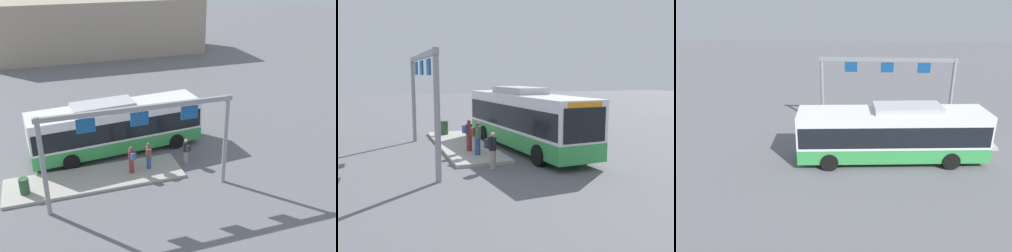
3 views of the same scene
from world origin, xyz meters
TOP-DOWN VIEW (x-y plane):
  - ground_plane at (0.00, 0.00)m, footprint 120.00×120.00m
  - platform_curb at (-1.97, -3.14)m, footprint 10.00×2.80m
  - bus_main at (-0.01, -0.00)m, footprint 11.09×3.52m
  - person_boarding at (3.59, -3.05)m, footprint 0.43×0.58m
  - person_waiting_near at (1.21, -3.12)m, footprint 0.41×0.57m
  - person_waiting_mid at (0.14, -3.29)m, footprint 0.44×0.59m
  - platform_sign_gantry at (0.10, -5.61)m, footprint 9.85×0.24m
  - trash_bin at (-5.76, -3.56)m, footprint 0.52×0.52m

SIDE VIEW (x-z plane):
  - ground_plane at x=0.00m, z-range 0.00..0.00m
  - platform_curb at x=-1.97m, z-range 0.00..0.16m
  - trash_bin at x=-5.76m, z-range 0.16..1.06m
  - person_boarding at x=3.59m, z-range 0.06..1.73m
  - person_waiting_near at x=1.21m, z-range 0.22..1.89m
  - person_waiting_mid at x=0.14m, z-range 0.22..1.89m
  - bus_main at x=-0.01m, z-range 0.08..3.54m
  - platform_sign_gantry at x=0.10m, z-range 1.18..6.38m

